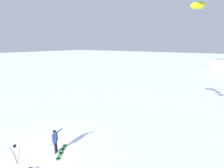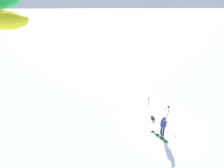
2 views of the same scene
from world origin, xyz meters
The scene contains 4 objects.
ground_plane centered at (0.00, 0.00, 0.00)m, with size 300.00×300.00×0.00m, color white.
snowboarder centered at (0.56, 0.67, 1.07)m, with size 0.57×0.73×1.77m.
snowboard centered at (0.83, 0.91, 0.02)m, with size 1.15×1.57×0.10m.
camera_tripod centered at (-0.49, -1.48, 0.98)m, with size 0.48×0.51×1.38m.
Camera 1 is at (9.47, -5.19, 7.44)m, focal length 25.86 mm.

